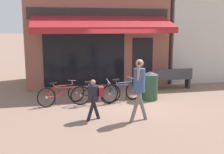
{
  "coord_description": "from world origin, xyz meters",
  "views": [
    {
      "loc": [
        -2.63,
        -8.89,
        2.66
      ],
      "look_at": [
        -0.78,
        -0.51,
        1.05
      ],
      "focal_mm": 45.0,
      "sensor_mm": 36.0,
      "label": 1
    }
  ],
  "objects": [
    {
      "name": "bicycle_blue",
      "position": [
        -0.25,
        0.3,
        0.37
      ],
      "size": [
        1.62,
        0.7,
        0.83
      ],
      "rotation": [
        0.02,
        0.0,
        0.35
      ],
      "color": "black",
      "rests_on": "ground_plane"
    },
    {
      "name": "pedestrian_child",
      "position": [
        -1.47,
        -1.36,
        0.72
      ],
      "size": [
        0.51,
        0.47,
        1.18
      ],
      "rotation": [
        0.0,
        0.0,
        3.09
      ],
      "color": "black",
      "rests_on": "ground_plane"
    },
    {
      "name": "shop_front",
      "position": [
        -0.58,
        4.05,
        2.66
      ],
      "size": [
        6.07,
        4.48,
        5.33
      ],
      "color": "#8E5647",
      "rests_on": "ground_plane"
    },
    {
      "name": "neighbour_building",
      "position": [
        5.36,
        4.57,
        2.69
      ],
      "size": [
        5.41,
        4.0,
        5.39
      ],
      "color": "beige",
      "rests_on": "ground_plane"
    },
    {
      "name": "litter_bin",
      "position": [
        0.79,
        0.34,
        0.52
      ],
      "size": [
        0.57,
        0.57,
        1.03
      ],
      "color": "#23472D",
      "rests_on": "ground_plane"
    },
    {
      "name": "bicycle_red",
      "position": [
        -2.31,
        0.45,
        0.35
      ],
      "size": [
        1.66,
        0.9,
        0.81
      ],
      "rotation": [
        -0.14,
        0.0,
        0.43
      ],
      "color": "black",
      "rests_on": "ground_plane"
    },
    {
      "name": "ground_plane",
      "position": [
        0.0,
        0.0,
        0.0
      ],
      "size": [
        160.0,
        160.0,
        0.0
      ],
      "primitive_type": "plane",
      "color": "#846656"
    },
    {
      "name": "bike_rack_rail",
      "position": [
        -1.27,
        0.53,
        0.46
      ],
      "size": [
        2.61,
        0.04,
        0.57
      ],
      "color": "#47494F",
      "rests_on": "ground_plane"
    },
    {
      "name": "park_bench",
      "position": [
        2.31,
        1.74,
        0.46
      ],
      "size": [
        1.6,
        0.44,
        0.87
      ],
      "rotation": [
        0.0,
        0.0,
        -0.0
      ],
      "color": "#38383D",
      "rests_on": "ground_plane"
    },
    {
      "name": "bicycle_black",
      "position": [
        -1.18,
        0.18,
        0.37
      ],
      "size": [
        1.72,
        0.52,
        0.84
      ],
      "rotation": [
        0.13,
        0.0,
        0.03
      ],
      "color": "black",
      "rests_on": "ground_plane"
    },
    {
      "name": "pedestrian_adult",
      "position": [
        -0.28,
        -1.72,
        1.09
      ],
      "size": [
        0.59,
        0.52,
        1.75
      ],
      "rotation": [
        0.0,
        0.0,
        3.12
      ],
      "color": "slate",
      "rests_on": "ground_plane"
    }
  ]
}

